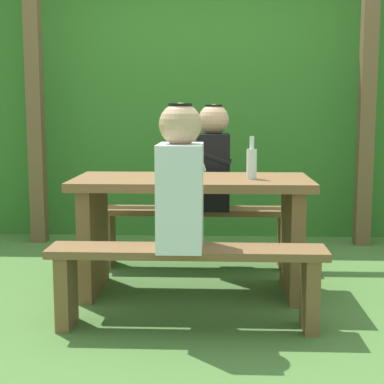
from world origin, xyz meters
TOP-DOWN VIEW (x-y plane):
  - ground_plane at (0.00, 0.00)m, footprint 12.00×12.00m
  - hedge_backdrop at (0.00, 2.08)m, footprint 6.40×0.95m
  - pergola_post_left at (-1.34, 1.33)m, footprint 0.12×0.12m
  - pergola_post_right at (1.34, 1.33)m, footprint 0.12×0.12m
  - picnic_table at (0.00, 0.00)m, footprint 1.40×0.64m
  - bench_near at (0.00, -0.59)m, footprint 1.40×0.24m
  - bench_far at (0.00, 0.59)m, footprint 1.40×0.24m
  - person_white_shirt at (-0.03, -0.59)m, footprint 0.25×0.35m
  - person_black_coat at (0.12, 0.59)m, footprint 0.25×0.35m
  - drinking_glass at (-0.12, 0.11)m, footprint 0.07×0.07m
  - bottle_left at (0.35, -0.04)m, footprint 0.06×0.06m

SIDE VIEW (x-z plane):
  - ground_plane at x=0.00m, z-range 0.00..0.00m
  - bench_near at x=0.00m, z-range 0.09..0.51m
  - bench_far at x=0.00m, z-range 0.09..0.51m
  - picnic_table at x=0.00m, z-range 0.13..0.83m
  - person_white_shirt at x=-0.03m, z-range 0.39..1.11m
  - person_black_coat at x=0.12m, z-range 0.39..1.11m
  - drinking_glass at x=-0.12m, z-range 0.70..0.80m
  - bottle_left at x=0.35m, z-range 0.68..0.93m
  - hedge_backdrop at x=0.00m, z-range 0.00..2.10m
  - pergola_post_left at x=-1.34m, z-range 0.00..2.29m
  - pergola_post_right at x=1.34m, z-range 0.00..2.29m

